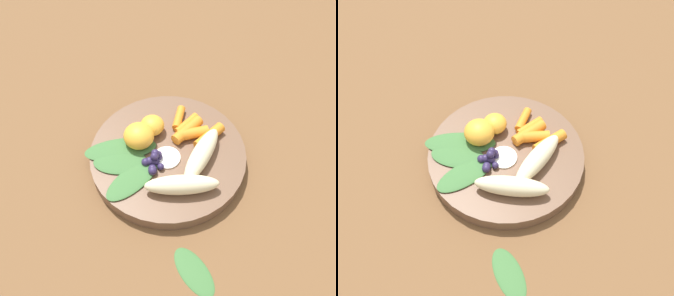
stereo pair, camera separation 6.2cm
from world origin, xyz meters
TOP-DOWN VIEW (x-y plane):
  - ground_plane at (0.00, 0.00)m, footprint 2.40×2.40m
  - bowl at (0.00, 0.00)m, footprint 0.27×0.27m
  - banana_peeled_left at (0.03, 0.05)m, footprint 0.11×0.11m
  - banana_peeled_right at (0.08, 0.00)m, footprint 0.06×0.12m
  - orange_segment_near at (-0.03, -0.04)m, footprint 0.05×0.05m
  - orange_segment_far at (-0.05, -0.01)m, footprint 0.04×0.04m
  - carrot_front at (-0.01, 0.08)m, footprint 0.05×0.06m
  - carrot_mid_left at (-0.02, 0.05)m, footprint 0.02×0.06m
  - carrot_mid_right at (-0.03, 0.04)m, footprint 0.05×0.07m
  - carrot_rear at (-0.05, 0.05)m, footprint 0.04×0.05m
  - carrot_small at (-0.06, 0.04)m, footprint 0.05×0.04m
  - blueberry_pile at (0.02, -0.03)m, footprint 0.04×0.04m
  - coconut_shred_patch at (0.01, -0.01)m, footprint 0.05×0.05m
  - kale_leaf_left at (-0.03, -0.08)m, footprint 0.06×0.13m
  - kale_leaf_right at (-0.00, -0.08)m, footprint 0.07×0.10m
  - kale_leaf_rear at (0.04, -0.07)m, footprint 0.09×0.12m
  - kale_leaf_stray at (0.20, -0.02)m, footprint 0.09×0.06m

SIDE VIEW (x-z plane):
  - ground_plane at x=0.00m, z-range 0.00..0.00m
  - kale_leaf_stray at x=0.20m, z-range 0.00..0.01m
  - bowl at x=0.00m, z-range 0.00..0.03m
  - coconut_shred_patch at x=0.01m, z-range 0.03..0.03m
  - kale_leaf_left at x=-0.03m, z-range 0.03..0.03m
  - kale_leaf_right at x=0.00m, z-range 0.03..0.03m
  - kale_leaf_rear at x=0.04m, z-range 0.03..0.03m
  - carrot_rear at x=-0.05m, z-range 0.03..0.04m
  - carrot_small at x=-0.06m, z-range 0.03..0.04m
  - blueberry_pile at x=0.02m, z-range 0.02..0.05m
  - carrot_front at x=-0.01m, z-range 0.03..0.04m
  - carrot_mid_left at x=-0.02m, z-range 0.03..0.05m
  - carrot_mid_right at x=-0.03m, z-range 0.03..0.05m
  - banana_peeled_left at x=0.03m, z-range 0.03..0.06m
  - banana_peeled_right at x=0.08m, z-range 0.03..0.06m
  - orange_segment_far at x=-0.05m, z-range 0.03..0.06m
  - orange_segment_near at x=-0.03m, z-range 0.03..0.07m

